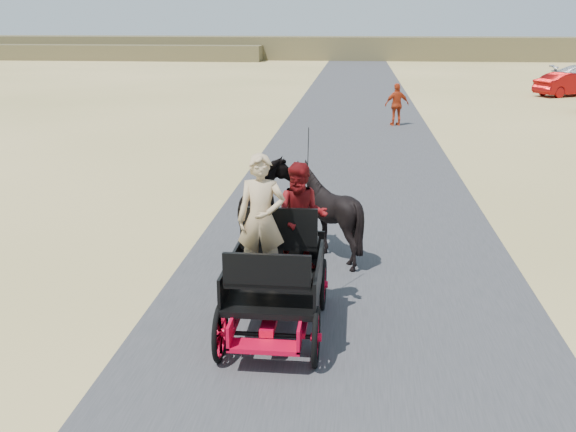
# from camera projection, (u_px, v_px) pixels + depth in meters

# --- Properties ---
(ground) EXTENTS (140.00, 140.00, 0.00)m
(ground) POSITION_uv_depth(u_px,v_px,m) (348.00, 273.00, 11.13)
(ground) COLOR tan
(road) EXTENTS (6.00, 140.00, 0.01)m
(road) POSITION_uv_depth(u_px,v_px,m) (348.00, 273.00, 11.13)
(road) COLOR #38383A
(road) RESTS_ON ground
(ridge_far) EXTENTS (140.00, 6.00, 2.40)m
(ridge_far) POSITION_uv_depth(u_px,v_px,m) (358.00, 48.00, 69.70)
(ridge_far) COLOR brown
(ridge_far) RESTS_ON ground
(ridge_near) EXTENTS (40.00, 4.00, 1.60)m
(ridge_near) POSITION_uv_depth(u_px,v_px,m) (78.00, 52.00, 69.06)
(ridge_near) COLOR brown
(ridge_near) RESTS_ON ground
(carriage) EXTENTS (1.30, 2.40, 0.72)m
(carriage) POSITION_uv_depth(u_px,v_px,m) (276.00, 306.00, 9.00)
(carriage) COLOR black
(carriage) RESTS_ON ground
(horse_left) EXTENTS (0.91, 2.01, 1.70)m
(horse_left) POSITION_uv_depth(u_px,v_px,m) (266.00, 211.00, 11.76)
(horse_left) COLOR black
(horse_left) RESTS_ON ground
(horse_right) EXTENTS (1.37, 1.54, 1.70)m
(horse_right) POSITION_uv_depth(u_px,v_px,m) (326.00, 213.00, 11.65)
(horse_right) COLOR black
(horse_right) RESTS_ON ground
(driver_man) EXTENTS (0.66, 0.43, 1.80)m
(driver_man) POSITION_uv_depth(u_px,v_px,m) (261.00, 219.00, 8.70)
(driver_man) COLOR tan
(driver_man) RESTS_ON carriage
(passenger_woman) EXTENTS (0.77, 0.60, 1.58)m
(passenger_woman) POSITION_uv_depth(u_px,v_px,m) (301.00, 217.00, 9.20)
(passenger_woman) COLOR #660C0F
(passenger_woman) RESTS_ON carriage
(pedestrian) EXTENTS (1.09, 0.69, 1.73)m
(pedestrian) POSITION_uv_depth(u_px,v_px,m) (397.00, 105.00, 26.29)
(pedestrian) COLOR #B03314
(pedestrian) RESTS_ON ground
(car_b) EXTENTS (4.21, 3.16, 1.33)m
(car_b) POSITION_uv_depth(u_px,v_px,m) (568.00, 84.00, 36.54)
(car_b) COLOR maroon
(car_b) RESTS_ON ground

